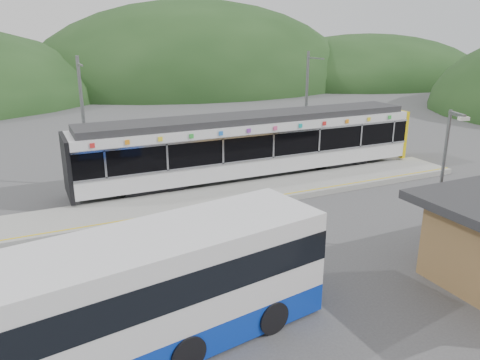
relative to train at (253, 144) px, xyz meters
name	(u,v)px	position (x,y,z in m)	size (l,w,h in m)	color
ground	(276,218)	(-1.82, -6.00, -2.06)	(120.00, 120.00, 0.00)	#4C4C4F
hills	(322,172)	(4.37, -0.71, -2.06)	(146.00, 149.00, 26.00)	#1E3D19
platform	(245,194)	(-1.82, -2.70, -1.91)	(26.00, 3.20, 0.30)	#9E9E99
yellow_line	(256,199)	(-1.82, -4.00, -1.76)	(26.00, 0.10, 0.01)	yellow
train	(253,144)	(0.00, 0.00, 0.00)	(20.44, 3.01, 3.74)	black
catenary_mast_west	(84,121)	(-8.82, 2.56, 1.58)	(0.18, 1.80, 7.00)	slate
catenary_mast_east	(307,104)	(5.18, 2.56, 1.58)	(0.18, 1.80, 7.00)	slate
bus	(111,309)	(-10.38, -12.75, -0.50)	(12.19, 4.61, 3.25)	#0B32B3
lamp_post	(445,170)	(2.03, -11.60, 1.23)	(0.40, 1.03, 5.50)	slate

